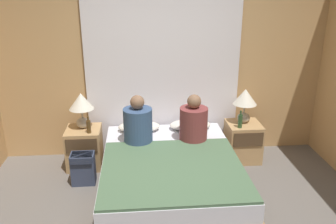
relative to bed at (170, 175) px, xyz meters
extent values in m
cube|color=tan|center=(0.00, 1.14, 1.02)|extent=(4.62, 0.06, 2.50)
cube|color=white|center=(0.00, 1.08, 0.91)|extent=(2.11, 0.02, 2.27)
cube|color=#99754C|center=(0.00, 0.00, -0.10)|extent=(1.59, 2.05, 0.25)
cube|color=silver|center=(0.00, 0.00, 0.13)|extent=(1.55, 2.01, 0.21)
cube|color=tan|center=(-1.09, 0.75, 0.04)|extent=(0.45, 0.45, 0.54)
cube|color=#4C3823|center=(-1.09, 0.52, 0.17)|extent=(0.40, 0.02, 0.19)
cube|color=tan|center=(1.09, 0.75, 0.04)|extent=(0.45, 0.45, 0.54)
cube|color=#4C3823|center=(1.09, 0.52, 0.17)|extent=(0.40, 0.02, 0.19)
ellipsoid|color=#B2A899|center=(-1.09, 0.81, 0.38)|extent=(0.17, 0.17, 0.14)
cylinder|color=#B2A893|center=(-1.09, 0.81, 0.51)|extent=(0.02, 0.02, 0.13)
cone|color=silver|center=(-1.09, 0.81, 0.68)|extent=(0.32, 0.32, 0.21)
ellipsoid|color=#B2A899|center=(1.09, 0.81, 0.38)|extent=(0.17, 0.17, 0.14)
cylinder|color=#B2A893|center=(1.09, 0.81, 0.51)|extent=(0.02, 0.02, 0.13)
cone|color=silver|center=(1.09, 0.81, 0.68)|extent=(0.32, 0.32, 0.21)
ellipsoid|color=silver|center=(-0.35, 0.82, 0.29)|extent=(0.57, 0.33, 0.12)
ellipsoid|color=silver|center=(0.35, 0.82, 0.29)|extent=(0.57, 0.33, 0.12)
cube|color=#4C6B4C|center=(0.00, -0.29, 0.25)|extent=(1.53, 1.40, 0.03)
cylinder|color=#38517A|center=(-0.36, 0.45, 0.46)|extent=(0.36, 0.36, 0.45)
sphere|color=#846047|center=(-0.36, 0.45, 0.77)|extent=(0.17, 0.17, 0.17)
cylinder|color=brown|center=(0.34, 0.45, 0.45)|extent=(0.35, 0.35, 0.44)
sphere|color=#846047|center=(0.34, 0.45, 0.76)|extent=(0.17, 0.17, 0.17)
cylinder|color=#513819|center=(-1.00, 0.62, 0.40)|extent=(0.06, 0.06, 0.17)
cylinder|color=#513819|center=(-1.00, 0.62, 0.51)|extent=(0.02, 0.02, 0.06)
cylinder|color=#2D4C28|center=(0.99, 0.62, 0.40)|extent=(0.06, 0.06, 0.18)
cylinder|color=#2D4C28|center=(0.99, 0.62, 0.52)|extent=(0.02, 0.02, 0.06)
cube|color=#333D56|center=(-1.05, 0.30, -0.03)|extent=(0.29, 0.20, 0.40)
cube|color=#283045|center=(-1.05, 0.28, 0.13)|extent=(0.26, 0.21, 0.08)
camera|label=1|loc=(-0.35, -3.66, 2.16)|focal=38.00mm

